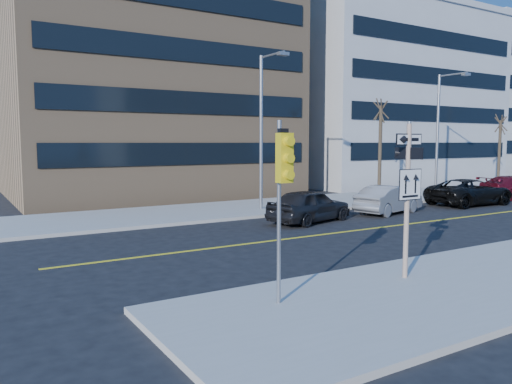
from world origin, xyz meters
TOP-DOWN VIEW (x-y plane):
  - ground at (0.00, 0.00)m, footprint 120.00×120.00m
  - far_sidewalk at (18.00, 12.00)m, footprint 66.00×6.00m
  - road_centerline at (12.00, 4.00)m, footprint 40.00×0.14m
  - sign_pole at (0.00, -2.51)m, footprint 0.92×0.92m
  - traffic_signal at (-4.00, -2.66)m, footprint 0.32×0.45m
  - parked_car_a at (3.97, 6.75)m, footprint 2.95×4.90m
  - parked_car_b at (9.26, 6.91)m, footprint 2.54×4.66m
  - parked_car_c at (15.92, 6.90)m, footprint 2.75×5.62m
  - streetlight_a at (4.00, 10.76)m, footprint 0.55×2.25m
  - streetlight_b at (18.00, 10.76)m, footprint 0.55×2.25m
  - street_tree_west at (13.00, 11.30)m, footprint 1.80×1.80m
  - street_tree_east at (26.00, 11.60)m, footprint 1.80×1.80m
  - building_brick at (2.00, 25.00)m, footprint 18.00×18.00m
  - building_grey_mid at (24.00, 24.00)m, footprint 20.00×16.00m
  - building_grey_far at (45.00, 27.00)m, footprint 18.00×18.00m

SIDE VIEW (x-z plane):
  - ground at x=0.00m, z-range 0.00..0.00m
  - road_centerline at x=12.00m, z-range 0.00..0.01m
  - far_sidewalk at x=18.00m, z-range 0.00..0.15m
  - parked_car_b at x=9.26m, z-range 0.00..1.46m
  - parked_car_c at x=15.92m, z-range 0.00..1.54m
  - parked_car_a at x=3.97m, z-range 0.00..1.56m
  - sign_pole at x=0.00m, z-range 0.41..4.47m
  - traffic_signal at x=-4.00m, z-range 1.03..5.03m
  - streetlight_a at x=4.00m, z-range 0.76..8.76m
  - streetlight_b at x=18.00m, z-range 0.76..8.76m
  - street_tree_east at x=26.00m, z-range 2.07..7.82m
  - street_tree_west at x=13.00m, z-range 2.35..8.70m
  - building_grey_mid at x=24.00m, z-range 0.00..15.00m
  - building_grey_far at x=45.00m, z-range 0.00..16.00m
  - building_brick at x=2.00m, z-range 0.00..18.00m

